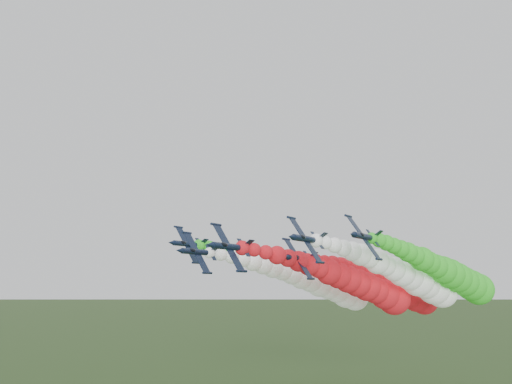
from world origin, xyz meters
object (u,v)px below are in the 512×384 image
jet_inner_left (319,283)px  jet_trail (397,289)px  jet_lead (360,285)px  jet_outer_left (304,276)px  jet_inner_right (414,279)px  jet_outer_right (453,276)px

jet_inner_left → jet_trail: (15.93, 15.11, -1.43)m
jet_lead → jet_outer_left: size_ratio=1.00×
jet_inner_right → jet_outer_left: size_ratio=1.00×
jet_inner_left → jet_trail: size_ratio=1.00×
jet_outer_left → jet_trail: size_ratio=1.00×
jet_outer_right → jet_inner_left: bearing=-159.0°
jet_outer_right → jet_outer_left: bearing=-174.2°
jet_inner_right → jet_outer_right: bearing=47.9°
jet_inner_right → jet_outer_right: 11.20m
jet_inner_right → jet_trail: bearing=125.9°
jet_outer_left → jet_trail: 26.17m
jet_lead → jet_inner_left: size_ratio=1.01×
jet_outer_left → jet_lead: bearing=-32.2°
jet_inner_left → jet_inner_right: size_ratio=1.00×
jet_inner_right → jet_outer_left: bearing=172.8°
jet_inner_left → jet_inner_right: jet_inner_right is taller
jet_outer_right → jet_lead: bearing=-132.2°
jet_outer_left → jet_outer_right: size_ratio=1.00×
jet_inner_right → jet_outer_left: jet_outer_left is taller
jet_trail → jet_lead: bearing=-93.9°
jet_lead → jet_inner_left: bearing=155.0°
jet_lead → jet_trail: bearing=86.1°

